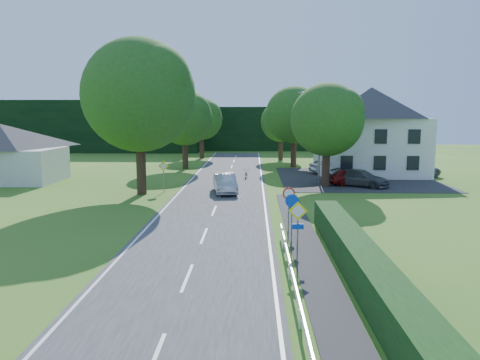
{
  "coord_description": "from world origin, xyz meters",
  "views": [
    {
      "loc": [
        2.47,
        -10.78,
        6.21
      ],
      "look_at": [
        1.62,
        18.58,
        1.92
      ],
      "focal_mm": 35.0,
      "sensor_mm": 36.0,
      "label": 1
    }
  ],
  "objects_px": {
    "streetlight": "(318,132)",
    "parasol": "(322,170)",
    "motorcycle": "(246,173)",
    "parked_car_silver_b": "(416,170)",
    "parked_car_red": "(352,177)",
    "parked_car_silver_a": "(331,167)",
    "moving_car": "(225,183)",
    "parked_car_grey": "(360,178)"
  },
  "relations": [
    {
      "from": "streetlight",
      "to": "parasol",
      "type": "relative_size",
      "value": 4.13
    },
    {
      "from": "parked_car_grey",
      "to": "parked_car_silver_b",
      "type": "xyz_separation_m",
      "value": [
        6.56,
        5.79,
        -0.0
      ]
    },
    {
      "from": "streetlight",
      "to": "parasol",
      "type": "bearing_deg",
      "value": 70.79
    },
    {
      "from": "streetlight",
      "to": "parked_car_grey",
      "type": "relative_size",
      "value": 1.68
    },
    {
      "from": "parked_car_silver_b",
      "to": "streetlight",
      "type": "bearing_deg",
      "value": 92.38
    },
    {
      "from": "motorcycle",
      "to": "parked_car_silver_b",
      "type": "distance_m",
      "value": 16.24
    },
    {
      "from": "parked_car_silver_a",
      "to": "motorcycle",
      "type": "bearing_deg",
      "value": 93.18
    },
    {
      "from": "motorcycle",
      "to": "parasol",
      "type": "bearing_deg",
      "value": -8.83
    },
    {
      "from": "streetlight",
      "to": "parked_car_red",
      "type": "bearing_deg",
      "value": -19.66
    },
    {
      "from": "moving_car",
      "to": "parked_car_red",
      "type": "xyz_separation_m",
      "value": [
        10.58,
        4.38,
        -0.04
      ]
    },
    {
      "from": "parasol",
      "to": "parked_car_silver_b",
      "type": "bearing_deg",
      "value": 12.36
    },
    {
      "from": "parked_car_grey",
      "to": "moving_car",
      "type": "bearing_deg",
      "value": 142.02
    },
    {
      "from": "parked_car_silver_a",
      "to": "streetlight",
      "type": "bearing_deg",
      "value": 141.54
    },
    {
      "from": "parked_car_red",
      "to": "motorcycle",
      "type": "bearing_deg",
      "value": 54.41
    },
    {
      "from": "moving_car",
      "to": "parked_car_silver_b",
      "type": "bearing_deg",
      "value": 18.83
    },
    {
      "from": "parked_car_silver_b",
      "to": "parasol",
      "type": "height_order",
      "value": "parasol"
    },
    {
      "from": "parked_car_silver_b",
      "to": "parasol",
      "type": "relative_size",
      "value": 2.56
    },
    {
      "from": "motorcycle",
      "to": "parked_car_silver_a",
      "type": "height_order",
      "value": "parked_car_silver_a"
    },
    {
      "from": "parasol",
      "to": "parked_car_red",
      "type": "bearing_deg",
      "value": -54.39
    },
    {
      "from": "streetlight",
      "to": "parasol",
      "type": "distance_m",
      "value": 4.12
    },
    {
      "from": "streetlight",
      "to": "parked_car_silver_a",
      "type": "height_order",
      "value": "streetlight"
    },
    {
      "from": "parked_car_grey",
      "to": "parasol",
      "type": "height_order",
      "value": "parasol"
    },
    {
      "from": "streetlight",
      "to": "motorcycle",
      "type": "distance_m",
      "value": 7.97
    },
    {
      "from": "motorcycle",
      "to": "parked_car_silver_b",
      "type": "height_order",
      "value": "parked_car_silver_b"
    },
    {
      "from": "parked_car_silver_a",
      "to": "parked_car_grey",
      "type": "relative_size",
      "value": 0.89
    },
    {
      "from": "motorcycle",
      "to": "parked_car_red",
      "type": "height_order",
      "value": "parked_car_red"
    },
    {
      "from": "streetlight",
      "to": "parked_car_red",
      "type": "distance_m",
      "value": 4.78
    },
    {
      "from": "parked_car_silver_b",
      "to": "parked_car_silver_a",
      "type": "bearing_deg",
      "value": 53.29
    },
    {
      "from": "parasol",
      "to": "parked_car_silver_a",
      "type": "bearing_deg",
      "value": 70.67
    },
    {
      "from": "parked_car_red",
      "to": "parked_car_silver_b",
      "type": "bearing_deg",
      "value": -67.25
    },
    {
      "from": "moving_car",
      "to": "parasol",
      "type": "bearing_deg",
      "value": 31.94
    },
    {
      "from": "parked_car_grey",
      "to": "parasol",
      "type": "relative_size",
      "value": 2.45
    },
    {
      "from": "streetlight",
      "to": "parked_car_red",
      "type": "relative_size",
      "value": 1.95
    },
    {
      "from": "moving_car",
      "to": "parked_car_silver_a",
      "type": "relative_size",
      "value": 1.06
    },
    {
      "from": "moving_car",
      "to": "streetlight",
      "type": "bearing_deg",
      "value": 25.64
    },
    {
      "from": "parked_car_red",
      "to": "parasol",
      "type": "bearing_deg",
      "value": 23.22
    },
    {
      "from": "moving_car",
      "to": "parked_car_red",
      "type": "height_order",
      "value": "moving_car"
    },
    {
      "from": "parasol",
      "to": "moving_car",
      "type": "bearing_deg",
      "value": -138.96
    },
    {
      "from": "motorcycle",
      "to": "parked_car_red",
      "type": "relative_size",
      "value": 0.4
    },
    {
      "from": "motorcycle",
      "to": "parked_car_grey",
      "type": "distance_m",
      "value": 10.72
    },
    {
      "from": "parked_car_red",
      "to": "parked_car_grey",
      "type": "xyz_separation_m",
      "value": [
        0.56,
        -0.78,
        -0.01
      ]
    },
    {
      "from": "parked_car_red",
      "to": "parked_car_silver_a",
      "type": "distance_m",
      "value": 7.41
    }
  ]
}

